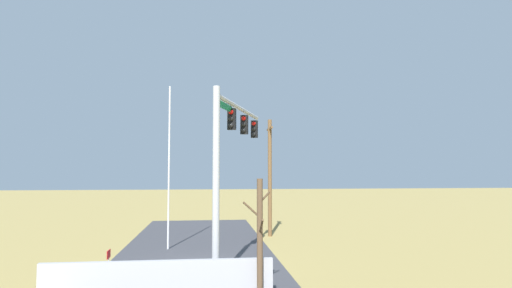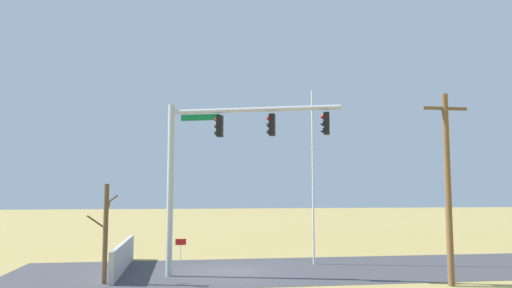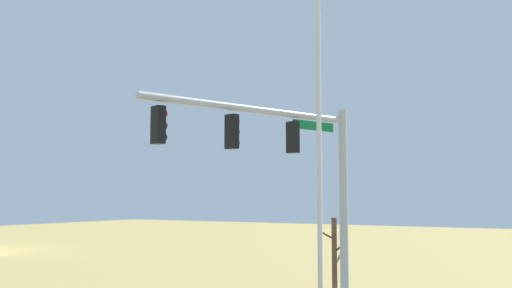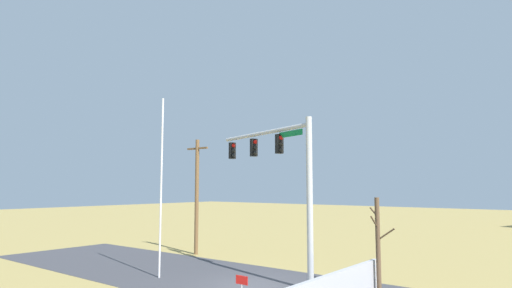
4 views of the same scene
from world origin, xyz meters
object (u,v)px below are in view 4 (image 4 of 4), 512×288
Objects in this scene: signal_mast at (281,167)px; flagpole at (161,186)px; bare_tree at (378,243)px; open_sign at (242,284)px; utility_pole at (197,194)px.

signal_mast is 0.85× the size of flagpole.
flagpole reaches higher than bare_tree.
open_sign is at bearing -13.97° from flagpole.
utility_pole is at bearing 170.01° from bare_tree.
open_sign is at bearing -118.51° from bare_tree.
bare_tree is at bearing -9.99° from utility_pole.
utility_pole is at bearing 161.09° from signal_mast.
signal_mast reaches higher than open_sign.
signal_mast is 5.75m from bare_tree.
utility_pole is 1.91× the size of bare_tree.
flagpole is 7.41× the size of open_sign.
bare_tree reaches higher than open_sign.
flagpole reaches higher than open_sign.
bare_tree is (9.78, 3.85, -2.44)m from flagpole.
signal_mast is at bearing -18.91° from utility_pole.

